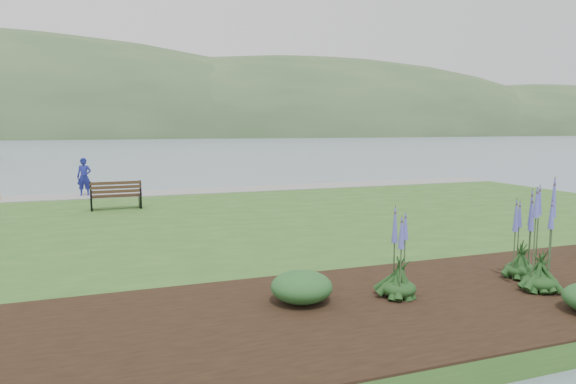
# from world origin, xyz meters

# --- Properties ---
(ground) EXTENTS (600.00, 600.00, 0.00)m
(ground) POSITION_xyz_m (0.00, 0.00, 0.00)
(ground) COLOR slate
(ground) RESTS_ON ground
(lawn) EXTENTS (34.00, 20.00, 0.40)m
(lawn) POSITION_xyz_m (0.00, -2.00, 0.20)
(lawn) COLOR #2E591F
(lawn) RESTS_ON ground
(shoreline_path) EXTENTS (34.00, 2.20, 0.03)m
(shoreline_path) POSITION_xyz_m (0.00, 6.90, 0.42)
(shoreline_path) COLOR gray
(shoreline_path) RESTS_ON lawn
(garden_bed) EXTENTS (24.00, 4.40, 0.04)m
(garden_bed) POSITION_xyz_m (3.00, -9.80, 0.42)
(garden_bed) COLOR black
(garden_bed) RESTS_ON lawn
(far_hillside) EXTENTS (580.00, 80.00, 38.00)m
(far_hillside) POSITION_xyz_m (20.00, 170.00, 0.00)
(far_hillside) COLOR #385530
(far_hillside) RESTS_ON ground
(park_bench) EXTENTS (1.80, 0.77, 1.10)m
(park_bench) POSITION_xyz_m (-2.97, 2.56, 0.95)
(park_bench) COLOR black
(park_bench) RESTS_ON lawn
(person) EXTENTS (0.81, 0.65, 1.97)m
(person) POSITION_xyz_m (-4.16, 6.94, 1.39)
(person) COLOR navy
(person) RESTS_ON lawn
(echium_0) EXTENTS (0.62, 0.62, 2.22)m
(echium_0) POSITION_xyz_m (3.96, -10.15, 1.35)
(echium_0) COLOR #143613
(echium_0) RESTS_ON garden_bed
(echium_1) EXTENTS (0.62, 0.62, 1.83)m
(echium_1) POSITION_xyz_m (4.26, -9.38, 1.16)
(echium_1) COLOR #143613
(echium_1) RESTS_ON garden_bed
(echium_4) EXTENTS (0.62, 0.62, 1.80)m
(echium_4) POSITION_xyz_m (1.36, -9.56, 1.10)
(echium_4) COLOR #143613
(echium_4) RESTS_ON garden_bed
(shrub_0) EXTENTS (1.06, 1.06, 0.53)m
(shrub_0) POSITION_xyz_m (-0.33, -9.23, 0.70)
(shrub_0) COLOR #1E4C21
(shrub_0) RESTS_ON garden_bed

